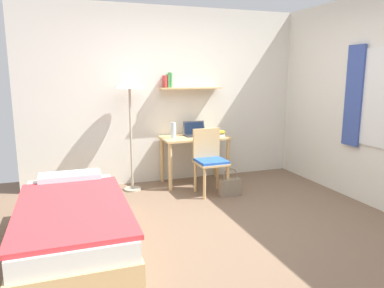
# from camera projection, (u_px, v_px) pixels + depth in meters

# --- Properties ---
(ground_plane) EXTENTS (5.28, 5.28, 0.00)m
(ground_plane) POSITION_uv_depth(u_px,v_px,m) (226.00, 229.00, 3.90)
(ground_plane) COLOR brown
(wall_back) EXTENTS (4.40, 0.27, 2.60)m
(wall_back) POSITION_uv_depth(u_px,v_px,m) (172.00, 96.00, 5.53)
(wall_back) COLOR silver
(wall_back) RESTS_ON ground_plane
(bed) EXTENTS (0.96, 1.99, 0.54)m
(bed) POSITION_uv_depth(u_px,v_px,m) (73.00, 225.00, 3.43)
(bed) COLOR tan
(bed) RESTS_ON ground_plane
(desk) EXTENTS (0.98, 0.55, 0.71)m
(desk) POSITION_uv_depth(u_px,v_px,m) (195.00, 146.00, 5.45)
(desk) COLOR tan
(desk) RESTS_ON ground_plane
(desk_chair) EXTENTS (0.43, 0.42, 0.89)m
(desk_chair) POSITION_uv_depth(u_px,v_px,m) (210.00, 158.00, 5.02)
(desk_chair) COLOR tan
(desk_chair) RESTS_ON ground_plane
(standing_lamp) EXTENTS (0.42, 0.42, 1.66)m
(standing_lamp) POSITION_uv_depth(u_px,v_px,m) (129.00, 86.00, 4.95)
(standing_lamp) COLOR #B2A893
(standing_lamp) RESTS_ON ground_plane
(laptop) EXTENTS (0.34, 0.23, 0.21)m
(laptop) POSITION_uv_depth(u_px,v_px,m) (195.00, 132.00, 5.51)
(laptop) COLOR #2D2D33
(laptop) RESTS_ON desk
(water_bottle) EXTENTS (0.07, 0.07, 0.23)m
(water_bottle) POSITION_uv_depth(u_px,v_px,m) (173.00, 130.00, 5.28)
(water_bottle) COLOR silver
(water_bottle) RESTS_ON desk
(book_stack) EXTENTS (0.19, 0.25, 0.08)m
(book_stack) POSITION_uv_depth(u_px,v_px,m) (217.00, 133.00, 5.50)
(book_stack) COLOR silver
(book_stack) RESTS_ON desk
(handbag) EXTENTS (0.29, 0.12, 0.38)m
(handbag) POSITION_uv_depth(u_px,v_px,m) (230.00, 186.00, 4.97)
(handbag) COLOR gray
(handbag) RESTS_ON ground_plane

